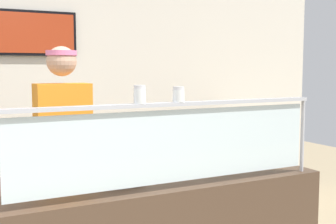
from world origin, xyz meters
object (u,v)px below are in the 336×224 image
at_px(pizza_tray, 113,177).
at_px(worker_figure, 64,153).
at_px(parmesan_shaker, 140,96).
at_px(pepper_flake_shaker, 179,95).
at_px(pizza_server, 116,174).
at_px(pizza_box_stack, 235,125).

distance_m(pizza_tray, worker_figure, 0.70).
relative_size(parmesan_shaker, pepper_flake_shaker, 1.14).
distance_m(parmesan_shaker, pepper_flake_shaker, 0.23).
relative_size(pizza_server, pizza_box_stack, 0.62).
distance_m(parmesan_shaker, pizza_box_stack, 2.83).
xyz_separation_m(pizza_server, parmesan_shaker, (0.01, -0.32, 0.48)).
xyz_separation_m(pizza_server, worker_figure, (-0.12, 0.71, 0.02)).
bearing_deg(pizza_tray, parmesan_shaker, -85.30).
height_order(pizza_tray, worker_figure, worker_figure).
xyz_separation_m(parmesan_shaker, pizza_box_stack, (2.01, 1.94, -0.50)).
bearing_deg(pepper_flake_shaker, worker_figure, 109.70).
bearing_deg(pepper_flake_shaker, pizza_server, 127.56).
height_order(pizza_server, worker_figure, worker_figure).
bearing_deg(worker_figure, pepper_flake_shaker, -70.30).
xyz_separation_m(worker_figure, pizza_box_stack, (2.14, 0.91, -0.04)).
relative_size(parmesan_shaker, pizza_box_stack, 0.21).
distance_m(parmesan_shaker, worker_figure, 1.13).
bearing_deg(pizza_box_stack, pizza_tray, -141.71).
height_order(pizza_tray, pizza_server, pizza_server).
relative_size(pizza_server, worker_figure, 0.16).
distance_m(worker_figure, pizza_box_stack, 2.33).
xyz_separation_m(parmesan_shaker, worker_figure, (-0.14, 1.03, -0.46)).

